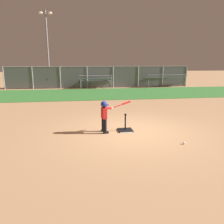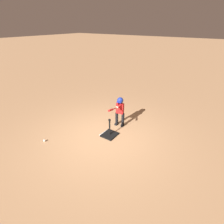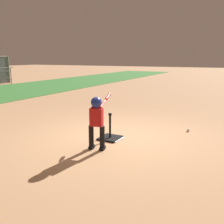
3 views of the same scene
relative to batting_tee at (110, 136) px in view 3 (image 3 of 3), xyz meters
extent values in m
plane|color=#AD7F56|center=(0.24, -0.11, -0.07)|extent=(90.00, 90.00, 0.00)
cylinder|color=#9E9EA3|center=(8.51, 12.74, 0.91)|extent=(0.08, 0.08, 1.95)
cube|color=white|center=(0.01, -0.05, -0.06)|extent=(0.47, 0.47, 0.02)
cube|color=black|center=(0.00, 0.00, -0.05)|extent=(0.51, 0.46, 0.04)
cylinder|color=black|center=(0.00, 0.00, 0.23)|extent=(0.05, 0.05, 0.52)
cylinder|color=black|center=(0.00, 0.00, 0.52)|extent=(0.08, 0.08, 0.05)
cylinder|color=black|center=(-0.78, 0.03, 0.18)|extent=(0.12, 0.12, 0.50)
cube|color=black|center=(-0.76, 0.04, -0.04)|extent=(0.19, 0.12, 0.06)
cylinder|color=black|center=(-0.73, -0.20, 0.18)|extent=(0.12, 0.12, 0.50)
cube|color=black|center=(-0.71, -0.20, -0.04)|extent=(0.19, 0.12, 0.06)
cube|color=red|center=(-0.75, -0.08, 0.61)|extent=(0.19, 0.28, 0.37)
sphere|color=#DBB293|center=(-0.75, -0.08, 0.91)|extent=(0.19, 0.19, 0.19)
sphere|color=navy|center=(-0.75, -0.08, 0.92)|extent=(0.22, 0.22, 0.22)
cube|color=navy|center=(-0.66, -0.06, 0.89)|extent=(0.14, 0.18, 0.01)
cylinder|color=red|center=(-0.63, -0.01, 0.78)|extent=(0.30, 0.10, 0.11)
cylinder|color=red|center=(-0.61, -0.10, 0.78)|extent=(0.30, 0.21, 0.11)
sphere|color=#DBB293|center=(-0.48, -0.03, 0.77)|extent=(0.09, 0.09, 0.09)
cylinder|color=red|center=(-0.16, 0.04, 0.86)|extent=(0.66, 0.16, 0.22)
cylinder|color=red|center=(0.05, 0.08, 0.92)|extent=(0.30, 0.12, 0.14)
cylinder|color=black|center=(-0.50, -0.03, 0.76)|extent=(0.04, 0.05, 0.05)
sphere|color=white|center=(1.48, -1.50, -0.03)|extent=(0.07, 0.07, 0.07)
cylinder|color=gray|center=(8.19, 12.23, 0.52)|extent=(0.06, 0.06, 1.17)
cylinder|color=gray|center=(8.16, 13.32, 0.67)|extent=(0.11, 2.19, 0.91)
camera|label=1|loc=(-1.48, -7.20, 2.33)|focal=35.00mm
camera|label=2|loc=(3.95, 2.85, 3.32)|focal=28.00mm
camera|label=3|loc=(-5.19, -2.71, 1.81)|focal=42.00mm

